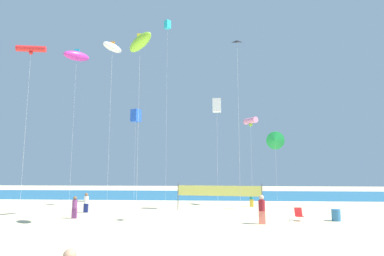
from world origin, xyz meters
The scene contains 20 objects.
ground_plane centered at (0.00, 0.00, 0.00)m, with size 120.00×120.00×0.00m, color beige.
ocean_band centered at (0.00, 31.17, 0.00)m, with size 120.00×20.00×0.01m, color #1E6B99.
beachgoer_maroon_shirt centered at (4.71, 4.43, 1.00)m, with size 0.43×0.43×1.87m.
beachgoer_white_shirt centered at (-9.26, 9.42, 0.87)m, with size 0.37×0.37×1.62m.
beachgoer_teal_shirt centered at (5.19, 14.81, 0.86)m, with size 0.37×0.37×1.62m.
beachgoer_plum_shirt centered at (-8.73, 6.01, 0.86)m, with size 0.37×0.37×1.60m.
folding_beach_chair centered at (7.50, 6.09, 0.47)m, with size 0.52×0.65×0.89m.
trash_barrel centered at (10.07, 6.16, 0.40)m, with size 0.60×0.60×0.81m, color teal.
volleyball_net centered at (1.96, 11.46, 1.63)m, with size 7.49×1.21×2.40m.
beach_handbag centered at (6.84, 5.59, 0.12)m, with size 0.31×0.15×0.24m, color white.
kite_green_delta centered at (7.19, 12.26, 6.27)m, with size 1.67×0.79×7.11m.
kite_black_diamond centered at (3.29, 3.98, 12.25)m, with size 0.63×0.64×12.63m.
kite_white_box centered at (1.87, 11.82, 9.53)m, with size 0.79×0.79×10.15m.
kite_pink_tube centered at (5.39, 15.81, 8.66)m, with size 1.46×1.75×9.01m.
kite_white_inflatable centered at (-6.41, 6.31, 13.21)m, with size 1.53×1.83×13.71m.
kite_lime_inflatable centered at (-3.30, 2.77, 12.06)m, with size 2.31×2.13×12.74m.
kite_cyan_box centered at (-3.08, 13.25, 18.27)m, with size 0.73×0.73×18.79m.
kite_red_tube centered at (-12.16, 4.72, 12.60)m, with size 2.15×0.85×12.88m.
kite_magenta_inflatable centered at (-11.99, 12.07, 14.82)m, with size 2.42×2.78×15.56m.
kite_blue_box centered at (-7.46, 18.39, 9.84)m, with size 1.21×1.21×10.57m.
Camera 1 is at (1.68, -17.38, 3.40)m, focal length 29.80 mm.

